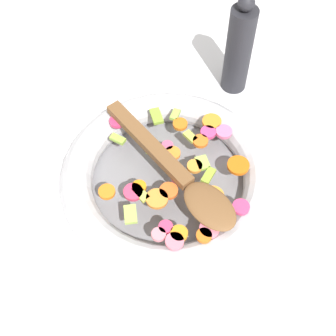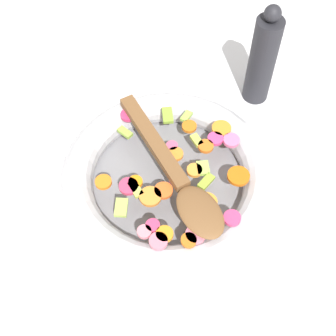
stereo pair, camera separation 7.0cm
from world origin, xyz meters
The scene contains 5 objects.
ground_plane centered at (0.00, 0.00, 0.00)m, with size 4.00×4.00×0.00m, color silver.
skillet centered at (0.00, 0.00, 0.02)m, with size 0.33×0.33×0.05m.
chopped_vegetables centered at (-0.02, -0.02, 0.05)m, with size 0.25×0.23×0.01m.
wooden_spoon centered at (-0.02, -0.02, 0.06)m, with size 0.24×0.20×0.01m.
pepper_mill centered at (0.21, -0.12, 0.09)m, with size 0.05×0.05×0.19m.
Camera 1 is at (-0.39, 0.01, 0.63)m, focal length 50.00 mm.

